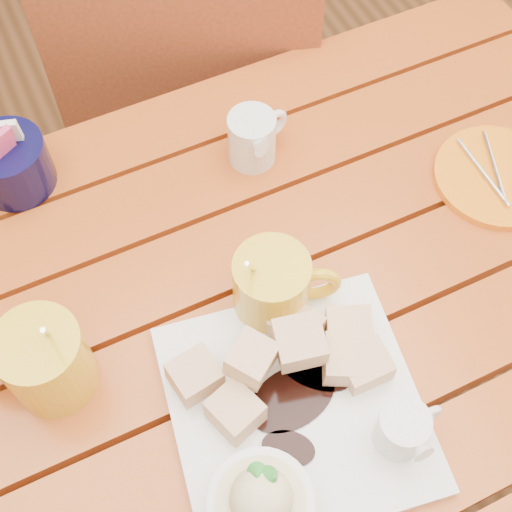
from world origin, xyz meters
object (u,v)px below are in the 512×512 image
chair_far (192,112)px  coffee_mug_left (43,361)px  coffee_mug_right (274,286)px  dessert_plate (292,424)px  orange_saucer (498,176)px  table (260,360)px

chair_far → coffee_mug_left: bearing=73.7°
coffee_mug_right → chair_far: bearing=100.4°
dessert_plate → chair_far: 0.77m
coffee_mug_right → coffee_mug_left: bearing=-164.1°
dessert_plate → chair_far: bearing=77.7°
coffee_mug_right → chair_far: 0.64m
coffee_mug_left → orange_saucer: 0.63m
dessert_plate → orange_saucer: dessert_plate is taller
dessert_plate → coffee_mug_left: size_ratio=1.96×
coffee_mug_left → dessert_plate: bearing=-18.3°
table → dessert_plate: 0.19m
dessert_plate → coffee_mug_left: coffee_mug_left is taller
coffee_mug_left → orange_saucer: (0.63, 0.02, -0.05)m
dessert_plate → orange_saucer: 0.45m
table → chair_far: 0.60m
dessert_plate → chair_far: size_ratio=0.35×
table → dessert_plate: size_ratio=3.84×
orange_saucer → table: bearing=-171.1°
table → dessert_plate: bearing=-100.6°
dessert_plate → table: bearing=79.4°
coffee_mug_right → dessert_plate: bearing=-87.8°
coffee_mug_left → coffee_mug_right: (0.27, -0.02, -0.00)m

